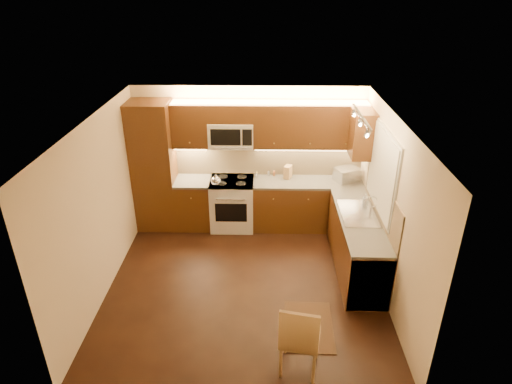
{
  "coord_description": "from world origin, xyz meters",
  "views": [
    {
      "loc": [
        0.27,
        -5.27,
        4.13
      ],
      "look_at": [
        0.15,
        0.55,
        1.25
      ],
      "focal_mm": 30.65,
      "sensor_mm": 36.0,
      "label": 1
    }
  ],
  "objects_px": {
    "knife_block": "(288,172)",
    "stove": "(232,203)",
    "microwave": "(231,134)",
    "kettle": "(216,179)",
    "dining_chair": "(300,336)",
    "sink": "(359,209)",
    "toaster_oven": "(347,175)",
    "soap_bottle": "(365,199)"
  },
  "relations": [
    {
      "from": "kettle",
      "to": "toaster_oven",
      "type": "height_order",
      "value": "toaster_oven"
    },
    {
      "from": "kettle",
      "to": "microwave",
      "type": "bearing_deg",
      "value": 64.94
    },
    {
      "from": "microwave",
      "to": "kettle",
      "type": "relative_size",
      "value": 3.81
    },
    {
      "from": "kettle",
      "to": "soap_bottle",
      "type": "distance_m",
      "value": 2.5
    },
    {
      "from": "microwave",
      "to": "soap_bottle",
      "type": "xyz_separation_m",
      "value": [
        2.16,
        -0.95,
        -0.73
      ]
    },
    {
      "from": "microwave",
      "to": "soap_bottle",
      "type": "distance_m",
      "value": 2.47
    },
    {
      "from": "knife_block",
      "to": "dining_chair",
      "type": "xyz_separation_m",
      "value": [
        0.01,
        -3.4,
        -0.52
      ]
    },
    {
      "from": "kettle",
      "to": "stove",
      "type": "bearing_deg",
      "value": 49.22
    },
    {
      "from": "stove",
      "to": "sink",
      "type": "distance_m",
      "value": 2.35
    },
    {
      "from": "stove",
      "to": "soap_bottle",
      "type": "relative_size",
      "value": 5.22
    },
    {
      "from": "knife_block",
      "to": "microwave",
      "type": "bearing_deg",
      "value": -154.73
    },
    {
      "from": "kettle",
      "to": "soap_bottle",
      "type": "height_order",
      "value": "kettle"
    },
    {
      "from": "microwave",
      "to": "soap_bottle",
      "type": "bearing_deg",
      "value": -23.69
    },
    {
      "from": "toaster_oven",
      "to": "soap_bottle",
      "type": "xyz_separation_m",
      "value": [
        0.14,
        -0.88,
        -0.03
      ]
    },
    {
      "from": "stove",
      "to": "microwave",
      "type": "xyz_separation_m",
      "value": [
        0.0,
        0.14,
        1.26
      ]
    },
    {
      "from": "knife_block",
      "to": "stove",
      "type": "bearing_deg",
      "value": -146.99
    },
    {
      "from": "toaster_oven",
      "to": "dining_chair",
      "type": "bearing_deg",
      "value": -131.52
    },
    {
      "from": "microwave",
      "to": "knife_block",
      "type": "height_order",
      "value": "microwave"
    },
    {
      "from": "sink",
      "to": "dining_chair",
      "type": "height_order",
      "value": "sink"
    },
    {
      "from": "microwave",
      "to": "soap_bottle",
      "type": "height_order",
      "value": "microwave"
    },
    {
      "from": "toaster_oven",
      "to": "knife_block",
      "type": "bearing_deg",
      "value": 150.09
    },
    {
      "from": "sink",
      "to": "toaster_oven",
      "type": "xyz_separation_m",
      "value": [
        0.02,
        1.19,
        0.04
      ]
    },
    {
      "from": "sink",
      "to": "dining_chair",
      "type": "bearing_deg",
      "value": -115.43
    },
    {
      "from": "microwave",
      "to": "dining_chair",
      "type": "bearing_deg",
      "value": -73.58
    },
    {
      "from": "stove",
      "to": "microwave",
      "type": "bearing_deg",
      "value": 90.0
    },
    {
      "from": "microwave",
      "to": "knife_block",
      "type": "xyz_separation_m",
      "value": [
        0.99,
        0.03,
        -0.7
      ]
    },
    {
      "from": "stove",
      "to": "microwave",
      "type": "height_order",
      "value": "microwave"
    },
    {
      "from": "soap_bottle",
      "to": "dining_chair",
      "type": "bearing_deg",
      "value": -112.5
    },
    {
      "from": "toaster_oven",
      "to": "dining_chair",
      "type": "height_order",
      "value": "toaster_oven"
    },
    {
      "from": "stove",
      "to": "microwave",
      "type": "relative_size",
      "value": 1.21
    },
    {
      "from": "kettle",
      "to": "sink",
      "type": "bearing_deg",
      "value": -8.47
    },
    {
      "from": "knife_block",
      "to": "soap_bottle",
      "type": "distance_m",
      "value": 1.53
    },
    {
      "from": "knife_block",
      "to": "dining_chair",
      "type": "bearing_deg",
      "value": -66.34
    },
    {
      "from": "stove",
      "to": "sink",
      "type": "relative_size",
      "value": 1.07
    },
    {
      "from": "soap_bottle",
      "to": "dining_chair",
      "type": "relative_size",
      "value": 0.18
    },
    {
      "from": "kettle",
      "to": "knife_block",
      "type": "bearing_deg",
      "value": 29.71
    },
    {
      "from": "sink",
      "to": "soap_bottle",
      "type": "relative_size",
      "value": 4.88
    },
    {
      "from": "microwave",
      "to": "kettle",
      "type": "xyz_separation_m",
      "value": [
        -0.26,
        -0.32,
        -0.7
      ]
    },
    {
      "from": "stove",
      "to": "soap_bottle",
      "type": "distance_m",
      "value": 2.37
    },
    {
      "from": "kettle",
      "to": "soap_bottle",
      "type": "xyz_separation_m",
      "value": [
        2.42,
        -0.63,
        -0.03
      ]
    },
    {
      "from": "stove",
      "to": "kettle",
      "type": "distance_m",
      "value": 0.64
    },
    {
      "from": "toaster_oven",
      "to": "knife_block",
      "type": "distance_m",
      "value": 1.03
    }
  ]
}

